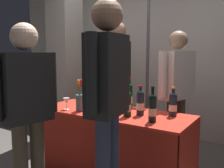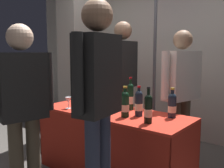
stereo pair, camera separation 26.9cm
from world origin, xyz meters
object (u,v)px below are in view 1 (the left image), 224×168
(concrete_pillar, at_px, (65,29))
(tasting_table, at_px, (112,132))
(taster_foreground_right, at_px, (107,91))
(featured_wine_bottle, at_px, (140,102))
(display_bottle_0, at_px, (127,103))
(flower_vase, at_px, (80,100))
(vendor_presenter, at_px, (117,73))
(booth_signpost, at_px, (148,48))
(wine_glass_near_vendor, at_px, (66,101))
(wine_glass_mid, at_px, (106,99))

(concrete_pillar, height_order, tasting_table, concrete_pillar)
(taster_foreground_right, bearing_deg, concrete_pillar, 43.36)
(featured_wine_bottle, relative_size, display_bottle_0, 0.99)
(featured_wine_bottle, xyz_separation_m, flower_vase, (-0.63, -0.19, -0.01))
(featured_wine_bottle, relative_size, vendor_presenter, 0.17)
(flower_vase, height_order, booth_signpost, booth_signpost)
(concrete_pillar, xyz_separation_m, wine_glass_near_vendor, (1.01, -1.05, -0.92))
(display_bottle_0, height_order, vendor_presenter, vendor_presenter)
(display_bottle_0, bearing_deg, featured_wine_bottle, 55.03)
(flower_vase, bearing_deg, taster_foreground_right, -34.98)
(tasting_table, xyz_separation_m, wine_glass_near_vendor, (-0.48, -0.20, 0.32))
(display_bottle_0, xyz_separation_m, flower_vase, (-0.55, -0.07, -0.01))
(concrete_pillar, height_order, taster_foreground_right, concrete_pillar)
(flower_vase, height_order, vendor_presenter, vendor_presenter)
(concrete_pillar, distance_m, vendor_presenter, 1.31)
(display_bottle_0, relative_size, taster_foreground_right, 0.18)
(wine_glass_near_vendor, height_order, wine_glass_mid, wine_glass_mid)
(wine_glass_near_vendor, distance_m, flower_vase, 0.18)
(featured_wine_bottle, bearing_deg, vendor_presenter, 136.00)
(wine_glass_mid, relative_size, flower_vase, 0.35)
(taster_foreground_right, xyz_separation_m, booth_signpost, (-0.45, 1.68, 0.36))
(tasting_table, relative_size, featured_wine_bottle, 5.59)
(featured_wine_bottle, distance_m, flower_vase, 0.66)
(display_bottle_0, height_order, flower_vase, flower_vase)
(flower_vase, bearing_deg, wine_glass_near_vendor, -171.96)
(display_bottle_0, bearing_deg, taster_foreground_right, -76.58)
(taster_foreground_right, bearing_deg, vendor_presenter, 21.44)
(wine_glass_near_vendor, distance_m, vendor_presenter, 0.93)
(featured_wine_bottle, bearing_deg, flower_vase, -163.57)
(featured_wine_bottle, height_order, booth_signpost, booth_signpost)
(concrete_pillar, xyz_separation_m, booth_signpost, (1.42, 0.17, -0.31))
(wine_glass_mid, bearing_deg, concrete_pillar, 150.33)
(wine_glass_mid, xyz_separation_m, vendor_presenter, (-0.23, 0.60, 0.25))
(featured_wine_bottle, xyz_separation_m, taster_foreground_right, (0.05, -0.66, 0.20))
(display_bottle_0, relative_size, flower_vase, 0.75)
(wine_glass_mid, bearing_deg, vendor_presenter, 110.62)
(concrete_pillar, bearing_deg, flower_vase, -40.98)
(concrete_pillar, distance_m, display_bottle_0, 2.17)
(wine_glass_near_vendor, relative_size, taster_foreground_right, 0.07)
(wine_glass_mid, distance_m, taster_foreground_right, 0.93)
(concrete_pillar, distance_m, flower_vase, 1.80)
(tasting_table, distance_m, flower_vase, 0.49)
(wine_glass_near_vendor, bearing_deg, display_bottle_0, 7.28)
(tasting_table, distance_m, wine_glass_near_vendor, 0.61)
(wine_glass_near_vendor, height_order, flower_vase, flower_vase)
(display_bottle_0, bearing_deg, tasting_table, 157.61)
(booth_signpost, bearing_deg, wine_glass_near_vendor, -108.48)
(flower_vase, xyz_separation_m, vendor_presenter, (-0.07, 0.86, 0.23))
(flower_vase, bearing_deg, featured_wine_bottle, 16.43)
(display_bottle_0, distance_m, flower_vase, 0.55)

